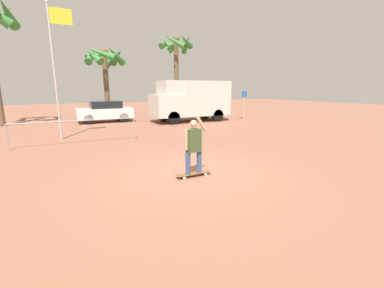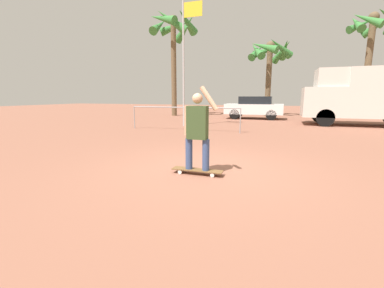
{
  "view_description": "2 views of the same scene",
  "coord_description": "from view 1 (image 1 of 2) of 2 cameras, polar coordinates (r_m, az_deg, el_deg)",
  "views": [
    {
      "loc": [
        -3.35,
        -6.51,
        2.45
      ],
      "look_at": [
        -0.06,
        -0.14,
        0.88
      ],
      "focal_mm": 24.0,
      "sensor_mm": 36.0,
      "label": 1
    },
    {
      "loc": [
        1.38,
        -5.11,
        1.55
      ],
      "look_at": [
        -0.51,
        0.36,
        0.47
      ],
      "focal_mm": 24.0,
      "sensor_mm": 36.0,
      "label": 2
    }
  ],
  "objects": [
    {
      "name": "ground_plane",
      "position": [
        7.72,
        -0.04,
        -6.19
      ],
      "size": [
        80.0,
        80.0,
        0.0
      ],
      "primitive_type": "plane",
      "color": "#935B47"
    },
    {
      "name": "skateboard",
      "position": [
        7.31,
        0.35,
        -6.58
      ],
      "size": [
        1.03,
        0.23,
        0.1
      ],
      "color": "brown",
      "rests_on": "ground_plane"
    },
    {
      "name": "person_skateboarder",
      "position": [
        7.08,
        0.35,
        0.03
      ],
      "size": [
        0.68,
        0.22,
        1.65
      ],
      "color": "#384C7A",
      "rests_on": "skateboard"
    },
    {
      "name": "camper_van",
      "position": [
        19.34,
        -0.1,
        9.9
      ],
      "size": [
        5.78,
        2.22,
        2.97
      ],
      "color": "black",
      "rests_on": "ground_plane"
    },
    {
      "name": "parked_car_white",
      "position": [
        19.95,
        -18.75,
        6.94
      ],
      "size": [
        3.87,
        1.72,
        1.53
      ],
      "color": "black",
      "rests_on": "ground_plane"
    },
    {
      "name": "palm_tree_near_van",
      "position": [
        25.98,
        -3.52,
        20.01
      ],
      "size": [
        3.29,
        3.41,
        7.42
      ],
      "color": "brown",
      "rests_on": "ground_plane"
    },
    {
      "name": "palm_tree_center_background",
      "position": [
        23.06,
        -18.84,
        17.27
      ],
      "size": [
        3.43,
        3.38,
        5.79
      ],
      "color": "brown",
      "rests_on": "ground_plane"
    },
    {
      "name": "flagpole",
      "position": [
        13.95,
        -28.05,
        15.87
      ],
      "size": [
        1.03,
        0.12,
        6.23
      ],
      "color": "#B7B7BC",
      "rests_on": "ground_plane"
    },
    {
      "name": "street_sign",
      "position": [
        21.07,
        11.47,
        9.29
      ],
      "size": [
        0.44,
        0.06,
        2.2
      ],
      "color": "#B7B7BC",
      "rests_on": "ground_plane"
    },
    {
      "name": "plaza_railing_segment",
      "position": [
        12.33,
        -24.35,
        4.11
      ],
      "size": [
        5.14,
        0.05,
        1.08
      ],
      "color": "#99999E",
      "rests_on": "ground_plane"
    }
  ]
}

